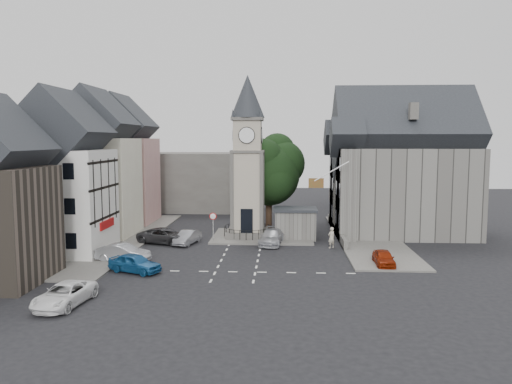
# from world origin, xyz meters

# --- Properties ---
(ground) EXTENTS (120.00, 120.00, 0.00)m
(ground) POSITION_xyz_m (0.00, 0.00, 0.00)
(ground) COLOR black
(ground) RESTS_ON ground
(pavement_west) EXTENTS (6.00, 30.00, 0.14)m
(pavement_west) POSITION_xyz_m (-12.50, 6.00, 0.07)
(pavement_west) COLOR #595651
(pavement_west) RESTS_ON ground
(pavement_east) EXTENTS (6.00, 26.00, 0.14)m
(pavement_east) POSITION_xyz_m (12.00, 8.00, 0.07)
(pavement_east) COLOR #595651
(pavement_east) RESTS_ON ground
(central_island) EXTENTS (10.00, 8.00, 0.16)m
(central_island) POSITION_xyz_m (1.50, 8.00, 0.08)
(central_island) COLOR #595651
(central_island) RESTS_ON ground
(road_markings) EXTENTS (20.00, 8.00, 0.01)m
(road_markings) POSITION_xyz_m (0.00, -5.50, 0.01)
(road_markings) COLOR silver
(road_markings) RESTS_ON ground
(clock_tower) EXTENTS (4.86, 4.86, 16.25)m
(clock_tower) POSITION_xyz_m (0.00, 7.99, 8.12)
(clock_tower) COLOR #4C4944
(clock_tower) RESTS_ON ground
(stone_shelter) EXTENTS (4.30, 3.30, 3.08)m
(stone_shelter) POSITION_xyz_m (4.80, 7.50, 1.55)
(stone_shelter) COLOR #585651
(stone_shelter) RESTS_ON ground
(town_tree) EXTENTS (7.20, 7.20, 10.80)m
(town_tree) POSITION_xyz_m (2.00, 13.00, 6.97)
(town_tree) COLOR black
(town_tree) RESTS_ON ground
(warning_sign_post) EXTENTS (0.70, 0.19, 2.85)m
(warning_sign_post) POSITION_xyz_m (-3.20, 5.43, 2.03)
(warning_sign_post) COLOR black
(warning_sign_post) RESTS_ON ground
(terrace_pink) EXTENTS (8.10, 7.60, 12.80)m
(terrace_pink) POSITION_xyz_m (-15.50, 16.00, 6.58)
(terrace_pink) COLOR tan
(terrace_pink) RESTS_ON ground
(terrace_cream) EXTENTS (8.10, 7.60, 12.80)m
(terrace_cream) POSITION_xyz_m (-15.50, 8.00, 6.58)
(terrace_cream) COLOR beige
(terrace_cream) RESTS_ON ground
(terrace_tudor) EXTENTS (8.10, 7.60, 12.00)m
(terrace_tudor) POSITION_xyz_m (-15.50, 0.00, 6.19)
(terrace_tudor) COLOR silver
(terrace_tudor) RESTS_ON ground
(backdrop_west) EXTENTS (20.00, 10.00, 8.00)m
(backdrop_west) POSITION_xyz_m (-12.00, 28.00, 4.00)
(backdrop_west) COLOR #4C4944
(backdrop_west) RESTS_ON ground
(east_building) EXTENTS (14.40, 11.40, 12.60)m
(east_building) POSITION_xyz_m (15.59, 11.00, 6.26)
(east_building) COLOR #585651
(east_building) RESTS_ON ground
(east_boundary_wall) EXTENTS (0.40, 16.00, 0.90)m
(east_boundary_wall) POSITION_xyz_m (9.20, 10.00, 0.45)
(east_boundary_wall) COLOR #585651
(east_boundary_wall) RESTS_ON ground
(flagpole) EXTENTS (3.68, 0.10, 2.74)m
(flagpole) POSITION_xyz_m (8.00, 4.00, 7.00)
(flagpole) COLOR white
(flagpole) RESTS_ON ground
(car_west_blue) EXTENTS (4.47, 3.14, 1.41)m
(car_west_blue) POSITION_xyz_m (-7.50, -6.00, 0.71)
(car_west_blue) COLOR #185086
(car_west_blue) RESTS_ON ground
(car_west_silver) EXTENTS (4.64, 2.36, 1.46)m
(car_west_silver) POSITION_xyz_m (-9.40, -2.86, 0.73)
(car_west_silver) COLOR #95979C
(car_west_silver) RESTS_ON ground
(car_west_grey) EXTENTS (5.75, 3.79, 1.47)m
(car_west_grey) POSITION_xyz_m (-7.67, 4.38, 0.73)
(car_west_grey) COLOR #2D2D2F
(car_west_grey) RESTS_ON ground
(car_island_silver) EXTENTS (2.26, 4.14, 1.29)m
(car_island_silver) POSITION_xyz_m (-5.50, 4.23, 0.65)
(car_island_silver) COLOR gray
(car_island_silver) RESTS_ON ground
(car_island_east) EXTENTS (2.60, 5.10, 1.42)m
(car_island_east) POSITION_xyz_m (2.50, 4.50, 0.71)
(car_island_east) COLOR #ACAEB5
(car_island_east) RESTS_ON ground
(car_east_red) EXTENTS (1.53, 3.65, 1.23)m
(car_east_red) POSITION_xyz_m (11.50, -3.00, 0.62)
(car_east_red) COLOR maroon
(car_east_red) RESTS_ON ground
(van_sw_white) EXTENTS (2.78, 5.00, 1.32)m
(van_sw_white) POSITION_xyz_m (-9.50, -13.60, 0.66)
(van_sw_white) COLOR white
(van_sw_white) RESTS_ON ground
(pedestrian) EXTENTS (0.84, 0.77, 1.93)m
(pedestrian) POSITION_xyz_m (8.00, 3.21, 0.96)
(pedestrian) COLOR beige
(pedestrian) RESTS_ON ground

